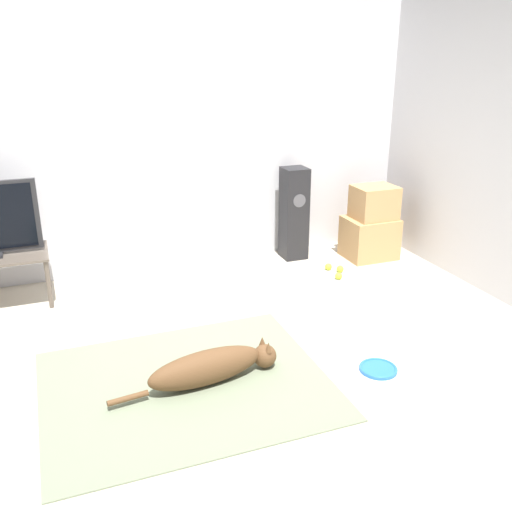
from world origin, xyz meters
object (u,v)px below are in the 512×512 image
object	(u,v)px
cardboard_box_upper	(374,202)
tennis_ball_by_boxes	(339,276)
frisbee	(378,369)
tennis_ball_loose_on_carpet	(328,267)
dog	(212,366)
cardboard_box_lower	(369,238)
tennis_ball_near_speaker	(340,269)
floor_speaker	(294,214)

from	to	relation	value
cardboard_box_upper	tennis_ball_by_boxes	bearing A→B (deg)	-145.53
frisbee	tennis_ball_loose_on_carpet	size ratio (longest dim) A/B	3.85
dog	frisbee	world-z (taller)	dog
cardboard_box_lower	cardboard_box_upper	xyz separation A→B (m)	(0.02, -0.01, 0.37)
cardboard_box_lower	cardboard_box_upper	bearing A→B (deg)	-29.53
dog	tennis_ball_near_speaker	size ratio (longest dim) A/B	17.19
tennis_ball_loose_on_carpet	dog	bearing A→B (deg)	-137.62
cardboard_box_upper	tennis_ball_near_speaker	world-z (taller)	cardboard_box_upper
tennis_ball_by_boxes	cardboard_box_upper	bearing A→B (deg)	34.47
dog	tennis_ball_by_boxes	xyz separation A→B (m)	(1.59, 1.23, -0.09)
cardboard_box_upper	floor_speaker	xyz separation A→B (m)	(-0.74, 0.28, -0.11)
frisbee	floor_speaker	distance (m)	2.25
floor_speaker	tennis_ball_near_speaker	xyz separation A→B (m)	(0.25, -0.54, -0.43)
cardboard_box_lower	frisbee	bearing A→B (deg)	-119.65
cardboard_box_lower	floor_speaker	world-z (taller)	floor_speaker
dog	tennis_ball_loose_on_carpet	size ratio (longest dim) A/B	17.19
floor_speaker	tennis_ball_by_boxes	xyz separation A→B (m)	(0.15, -0.69, -0.43)
dog	cardboard_box_lower	xyz separation A→B (m)	(2.16, 1.65, 0.08)
floor_speaker	tennis_ball_by_boxes	world-z (taller)	floor_speaker
floor_speaker	tennis_ball_near_speaker	size ratio (longest dim) A/B	13.97
frisbee	cardboard_box_upper	xyz separation A→B (m)	(1.10, 1.89, 0.56)
dog	tennis_ball_by_boxes	size ratio (longest dim) A/B	17.19
dog	tennis_ball_loose_on_carpet	bearing A→B (deg)	42.38
frisbee	cardboard_box_upper	size ratio (longest dim) A/B	0.63
floor_speaker	tennis_ball_loose_on_carpet	distance (m)	0.64
floor_speaker	tennis_ball_by_boxes	distance (m)	0.83
tennis_ball_by_boxes	tennis_ball_loose_on_carpet	world-z (taller)	same
cardboard_box_upper	tennis_ball_by_boxes	xyz separation A→B (m)	(-0.59, -0.40, -0.54)
floor_speaker	tennis_ball_loose_on_carpet	xyz separation A→B (m)	(0.17, -0.45, -0.43)
frisbee	tennis_ball_by_boxes	size ratio (longest dim) A/B	3.85
cardboard_box_lower	tennis_ball_near_speaker	bearing A→B (deg)	-150.62
cardboard_box_lower	tennis_ball_loose_on_carpet	distance (m)	0.60
tennis_ball_near_speaker	tennis_ball_by_boxes	bearing A→B (deg)	-123.40
cardboard_box_lower	tennis_ball_loose_on_carpet	xyz separation A→B (m)	(-0.55, -0.17, -0.17)
frisbee	tennis_ball_near_speaker	world-z (taller)	tennis_ball_near_speaker
dog	cardboard_box_lower	size ratio (longest dim) A/B	2.30
dog	tennis_ball_by_boxes	bearing A→B (deg)	37.68
tennis_ball_loose_on_carpet	floor_speaker	bearing A→B (deg)	110.87
cardboard_box_lower	floor_speaker	bearing A→B (deg)	159.19
dog	floor_speaker	bearing A→B (deg)	53.08
frisbee	floor_speaker	world-z (taller)	floor_speaker
floor_speaker	tennis_ball_near_speaker	world-z (taller)	floor_speaker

